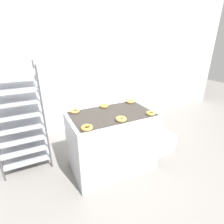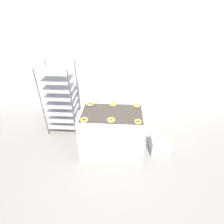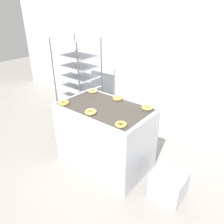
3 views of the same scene
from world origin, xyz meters
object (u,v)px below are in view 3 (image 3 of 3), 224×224
Objects in this scene: baking_rack_cart at (78,82)px; donut_near_center at (91,112)px; donut_near_left at (64,103)px; donut_near_right at (121,124)px; glaze_bin at (168,185)px; donut_far_center at (118,98)px; fryer_machine at (105,136)px; donut_far_right at (147,107)px; donut_far_left at (93,91)px.

baking_rack_cart is 1.49m from donut_near_center.
donut_near_left reaches higher than donut_near_right.
glaze_bin is 2.57× the size of donut_near_center.
fryer_machine is at bearing -90.00° from donut_far_center.
fryer_machine is at bearing 179.72° from glaze_bin.
glaze_bin is 0.95m from donut_near_right.
donut_far_left is at bearing -179.83° from donut_far_right.
fryer_machine is 8.92× the size of donut_far_center.
fryer_machine is 8.53× the size of donut_far_left.
donut_near_left is at bearing -169.17° from glaze_bin.
fryer_machine is at bearing 31.22° from donut_near_left.
fryer_machine is 8.42× the size of donut_far_right.
glaze_bin is at bearing -17.10° from baking_rack_cart.
baking_rack_cart is (-1.18, 0.66, 0.35)m from fryer_machine.
donut_near_center reaches higher than donut_far_right.
donut_near_left is at bearing -129.84° from donut_far_center.
donut_near_left is (0.72, -0.93, 0.12)m from baking_rack_cart.
baking_rack_cart is 4.27× the size of glaze_bin.
donut_near_left is at bearing -149.26° from donut_far_right.
donut_far_right is (0.46, -0.00, 0.00)m from donut_far_center.
glaze_bin is 1.63m from donut_far_left.
fryer_machine is 0.71m from donut_far_right.
donut_far_left is 0.91m from donut_far_right.
baking_rack_cart is 11.12× the size of donut_near_left.
baking_rack_cart is 11.58× the size of donut_far_center.
donut_far_center is at bearing -18.06° from baking_rack_cart.
donut_near_center is 0.46m from donut_near_right.
baking_rack_cart is 1.24m from donut_far_center.
fryer_machine is 8.48× the size of donut_near_center.
baking_rack_cart is 11.07× the size of donut_far_left.
donut_near_right is 0.71m from donut_far_center.
donut_near_center is (1.17, -0.91, 0.12)m from baking_rack_cart.
glaze_bin is 2.59× the size of donut_far_left.
donut_near_right is 1.05m from donut_far_left.
donut_far_center is at bearing 129.98° from donut_near_right.
donut_far_left is 1.05× the size of donut_far_center.
donut_far_left is (-1.42, 0.27, 0.75)m from glaze_bin.
donut_far_left is at bearing -28.31° from baking_rack_cart.
donut_near_left is (-1.43, -0.27, 0.75)m from glaze_bin.
donut_far_center is at bearing 89.71° from donut_near_center.
donut_near_left is at bearing -179.37° from donut_near_right.
donut_near_left is 0.54m from donut_far_left.
fryer_machine is 0.77× the size of baking_rack_cart.
fryer_machine is 9.38× the size of donut_near_right.
donut_near_right is at bearing -30.62° from fryer_machine.
donut_far_center reaches higher than donut_near_left.
donut_near_center is at bearing -90.59° from fryer_machine.
donut_far_center is (-0.45, 0.54, 0.00)m from donut_near_right.
donut_near_center is 0.53m from donut_far_center.
baking_rack_cart is 10.93× the size of donut_far_right.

